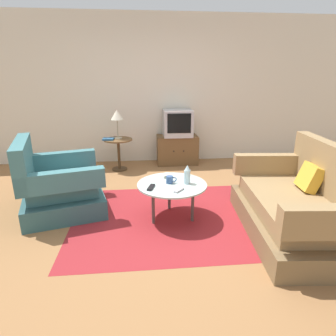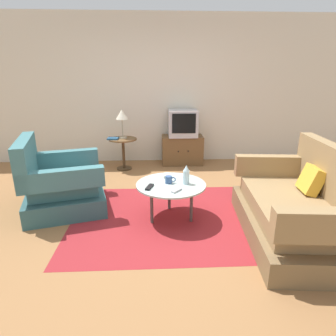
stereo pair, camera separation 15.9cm
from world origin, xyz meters
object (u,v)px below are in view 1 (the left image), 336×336
at_px(armchair, 58,187).
at_px(coffee_table, 172,186).
at_px(side_table, 119,148).
at_px(mug, 170,180).
at_px(bowl, 167,176).
at_px(tv_remote_silver, 179,190).
at_px(book, 108,139).
at_px(television, 178,123).
at_px(vase, 187,175).
at_px(tv_stand, 177,150).
at_px(couch, 299,207).
at_px(tv_remote_dark, 151,187).
at_px(table_lamp, 117,116).

distance_m(armchair, coffee_table, 1.44).
relative_size(coffee_table, side_table, 1.43).
bearing_deg(mug, armchair, 166.73).
height_order(coffee_table, bowl, bowl).
bearing_deg(armchair, tv_remote_silver, 52.87).
bearing_deg(book, tv_remote_silver, -60.03).
xyz_separation_m(armchair, television, (1.74, 1.84, 0.48)).
xyz_separation_m(vase, book, (-1.08, 1.87, 0.03)).
bearing_deg(tv_stand, side_table, -165.02).
bearing_deg(tv_stand, television, -90.00).
height_order(armchair, couch, couch).
bearing_deg(mug, tv_remote_silver, -73.92).
distance_m(side_table, book, 0.24).
bearing_deg(tv_stand, vase, -94.41).
relative_size(bowl, tv_remote_silver, 0.89).
bearing_deg(book, coffee_table, -58.67).
distance_m(couch, vase, 1.24).
bearing_deg(couch, book, 48.42).
bearing_deg(side_table, armchair, -112.53).
distance_m(tv_stand, television, 0.52).
bearing_deg(side_table, tv_remote_silver, -69.67).
distance_m(armchair, bowl, 1.37).
distance_m(tv_stand, tv_remote_dark, 2.40).
distance_m(armchair, tv_remote_dark, 1.24).
distance_m(side_table, table_lamp, 0.56).
distance_m(armchair, vase, 1.63).
height_order(couch, vase, couch).
relative_size(couch, mug, 13.80).
xyz_separation_m(armchair, tv_stand, (1.74, 1.86, -0.04)).
height_order(couch, tv_stand, couch).
bearing_deg(bowl, side_table, 112.66).
height_order(television, mug, television).
xyz_separation_m(tv_stand, table_lamp, (-1.09, -0.26, 0.69)).
xyz_separation_m(coffee_table, table_lamp, (-0.74, 1.94, 0.56)).
distance_m(couch, book, 3.22).
bearing_deg(tv_stand, tv_remote_dark, -104.32).
bearing_deg(mug, couch, -20.47).
relative_size(table_lamp, tv_remote_dark, 2.82).
height_order(couch, tv_remote_silver, couch).
height_order(armchair, book, armchair).
bearing_deg(television, couch, -70.28).
distance_m(armchair, side_table, 1.70).
xyz_separation_m(tv_stand, book, (-1.25, -0.34, 0.31)).
xyz_separation_m(mug, tv_remote_silver, (0.07, -0.25, -0.03)).
bearing_deg(bowl, television, 79.10).
xyz_separation_m(armchair, tv_remote_silver, (1.44, -0.57, 0.14)).
distance_m(vase, tv_remote_dark, 0.45).
height_order(mug, book, book).
relative_size(coffee_table, tv_stand, 1.06).
bearing_deg(tv_remote_dark, armchair, 85.47).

